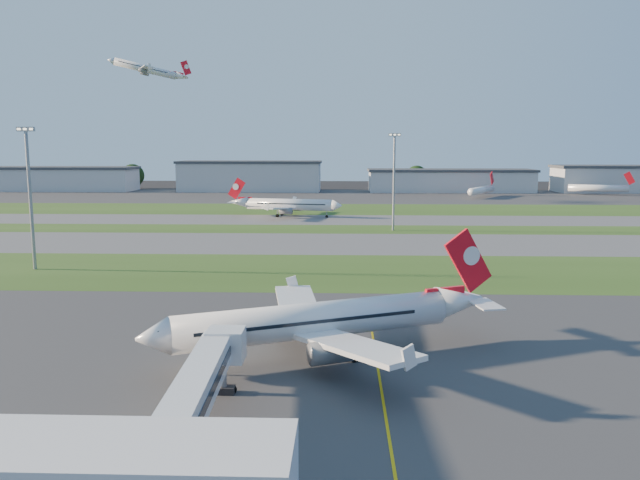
{
  "coord_description": "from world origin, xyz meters",
  "views": [
    {
      "loc": [
        1.28,
        -58.34,
        22.34
      ],
      "look_at": [
        -2.35,
        43.68,
        7.0
      ],
      "focal_mm": 35.0,
      "sensor_mm": 36.0,
      "label": 1
    }
  ],
  "objects_px": {
    "mini_jet_near": "(482,190)",
    "airliner_taxiing": "(288,205)",
    "light_mast_west": "(30,189)",
    "light_mast_centre": "(394,175)",
    "mini_jet_far": "(599,188)",
    "jet_bridge": "(190,399)",
    "airliner_parked": "(317,321)"
  },
  "relations": [
    {
      "from": "airliner_taxiing",
      "to": "light_mast_centre",
      "type": "height_order",
      "value": "light_mast_centre"
    },
    {
      "from": "airliner_parked",
      "to": "light_mast_west",
      "type": "xyz_separation_m",
      "value": [
        -53.73,
        46.55,
        10.73
      ]
    },
    {
      "from": "mini_jet_far",
      "to": "light_mast_west",
      "type": "height_order",
      "value": "light_mast_west"
    },
    {
      "from": "mini_jet_near",
      "to": "airliner_taxiing",
      "type": "bearing_deg",
      "value": 167.25
    },
    {
      "from": "jet_bridge",
      "to": "airliner_parked",
      "type": "height_order",
      "value": "airliner_parked"
    },
    {
      "from": "jet_bridge",
      "to": "airliner_taxiing",
      "type": "xyz_separation_m",
      "value": [
        -6.11,
        155.53,
        -0.15
      ]
    },
    {
      "from": "airliner_parked",
      "to": "airliner_taxiing",
      "type": "distance_m",
      "value": 135.64
    },
    {
      "from": "airliner_taxiing",
      "to": "mini_jet_far",
      "type": "bearing_deg",
      "value": -133.01
    },
    {
      "from": "mini_jet_near",
      "to": "airliner_parked",
      "type": "bearing_deg",
      "value": -164.61
    },
    {
      "from": "airliner_parked",
      "to": "mini_jet_far",
      "type": "relative_size",
      "value": 1.24
    },
    {
      "from": "jet_bridge",
      "to": "mini_jet_near",
      "type": "relative_size",
      "value": 1.07
    },
    {
      "from": "airliner_taxiing",
      "to": "light_mast_west",
      "type": "distance_m",
      "value": 97.18
    },
    {
      "from": "light_mast_centre",
      "to": "jet_bridge",
      "type": "bearing_deg",
      "value": -101.38
    },
    {
      "from": "airliner_taxiing",
      "to": "light_mast_centre",
      "type": "bearing_deg",
      "value": 145.86
    },
    {
      "from": "mini_jet_near",
      "to": "light_mast_centre",
      "type": "height_order",
      "value": "light_mast_centre"
    },
    {
      "from": "mini_jet_near",
      "to": "light_mast_centre",
      "type": "xyz_separation_m",
      "value": [
        -48.02,
        -111.67,
        11.53
      ]
    },
    {
      "from": "light_mast_west",
      "to": "light_mast_centre",
      "type": "xyz_separation_m",
      "value": [
        70.0,
        56.0,
        0.0
      ]
    },
    {
      "from": "jet_bridge",
      "to": "airliner_taxiing",
      "type": "bearing_deg",
      "value": 92.25
    },
    {
      "from": "mini_jet_far",
      "to": "mini_jet_near",
      "type": "bearing_deg",
      "value": -151.55
    },
    {
      "from": "jet_bridge",
      "to": "airliner_parked",
      "type": "xyz_separation_m",
      "value": [
        8.53,
        20.68,
        0.08
      ]
    },
    {
      "from": "airliner_taxiing",
      "to": "airliner_parked",
      "type": "bearing_deg",
      "value": 108.31
    },
    {
      "from": "jet_bridge",
      "to": "mini_jet_far",
      "type": "bearing_deg",
      "value": 62.57
    },
    {
      "from": "mini_jet_far",
      "to": "light_mast_centre",
      "type": "bearing_deg",
      "value": -116.31
    },
    {
      "from": "airliner_taxiing",
      "to": "mini_jet_near",
      "type": "xyz_separation_m",
      "value": [
        78.94,
        79.38,
        -0.58
      ]
    },
    {
      "from": "airliner_parked",
      "to": "airliner_taxiing",
      "type": "bearing_deg",
      "value": 72.83
    },
    {
      "from": "jet_bridge",
      "to": "mini_jet_near",
      "type": "xyz_separation_m",
      "value": [
        72.83,
        234.91,
        -0.73
      ]
    },
    {
      "from": "mini_jet_near",
      "to": "light_mast_west",
      "type": "height_order",
      "value": "light_mast_west"
    },
    {
      "from": "airliner_taxiing",
      "to": "light_mast_west",
      "type": "xyz_separation_m",
      "value": [
        -39.08,
        -88.3,
        10.95
      ]
    },
    {
      "from": "airliner_parked",
      "to": "mini_jet_far",
      "type": "xyz_separation_m",
      "value": [
        121.42,
        229.71,
        -0.81
      ]
    },
    {
      "from": "airliner_parked",
      "to": "light_mast_west",
      "type": "bearing_deg",
      "value": 115.72
    },
    {
      "from": "mini_jet_far",
      "to": "light_mast_centre",
      "type": "relative_size",
      "value": 1.09
    },
    {
      "from": "airliner_parked",
      "to": "light_mast_centre",
      "type": "height_order",
      "value": "light_mast_centre"
    }
  ]
}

